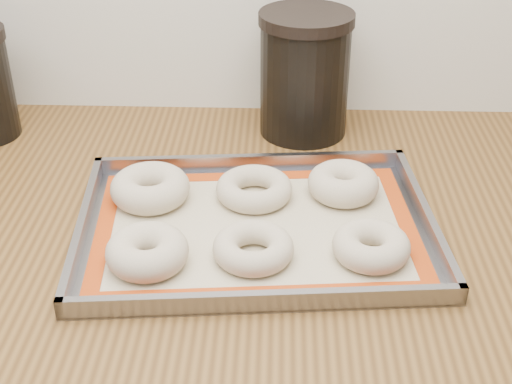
{
  "coord_description": "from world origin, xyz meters",
  "views": [
    {
      "loc": [
        0.25,
        0.84,
        1.43
      ],
      "look_at": [
        0.22,
        1.62,
        0.96
      ],
      "focal_mm": 50.0,
      "sensor_mm": 36.0,
      "label": 1
    }
  ],
  "objects_px": {
    "bagel_front_right": "(371,246)",
    "canister_right": "(305,74)",
    "bagel_back_right": "(343,183)",
    "bagel_back_left": "(150,188)",
    "bagel_front_mid": "(253,248)",
    "baking_tray": "(256,226)",
    "bagel_front_left": "(147,252)",
    "bagel_back_mid": "(254,189)"
  },
  "relations": [
    {
      "from": "bagel_front_right",
      "to": "canister_right",
      "type": "distance_m",
      "value": 0.37
    },
    {
      "from": "bagel_back_right",
      "to": "canister_right",
      "type": "distance_m",
      "value": 0.23
    },
    {
      "from": "canister_right",
      "to": "bagel_back_left",
      "type": "bearing_deg",
      "value": -132.69
    },
    {
      "from": "bagel_front_mid",
      "to": "baking_tray",
      "type": "bearing_deg",
      "value": 89.23
    },
    {
      "from": "bagel_front_right",
      "to": "bagel_front_mid",
      "type": "bearing_deg",
      "value": -177.17
    },
    {
      "from": "baking_tray",
      "to": "bagel_front_left",
      "type": "bearing_deg",
      "value": -146.72
    },
    {
      "from": "bagel_front_mid",
      "to": "canister_right",
      "type": "height_order",
      "value": "canister_right"
    },
    {
      "from": "bagel_front_left",
      "to": "bagel_back_right",
      "type": "xyz_separation_m",
      "value": [
        0.25,
        0.17,
        0.0
      ]
    },
    {
      "from": "canister_right",
      "to": "bagel_front_mid",
      "type": "bearing_deg",
      "value": -100.55
    },
    {
      "from": "bagel_back_left",
      "to": "bagel_back_mid",
      "type": "relative_size",
      "value": 1.03
    },
    {
      "from": "bagel_front_mid",
      "to": "bagel_front_right",
      "type": "relative_size",
      "value": 1.04
    },
    {
      "from": "bagel_back_left",
      "to": "bagel_back_right",
      "type": "xyz_separation_m",
      "value": [
        0.27,
        0.02,
        -0.0
      ]
    },
    {
      "from": "baking_tray",
      "to": "bagel_front_mid",
      "type": "height_order",
      "value": "bagel_front_mid"
    },
    {
      "from": "bagel_back_right",
      "to": "bagel_front_right",
      "type": "bearing_deg",
      "value": -80.46
    },
    {
      "from": "baking_tray",
      "to": "bagel_back_mid",
      "type": "distance_m",
      "value": 0.07
    },
    {
      "from": "bagel_front_left",
      "to": "canister_right",
      "type": "height_order",
      "value": "canister_right"
    },
    {
      "from": "bagel_front_right",
      "to": "bagel_back_right",
      "type": "bearing_deg",
      "value": 99.54
    },
    {
      "from": "bagel_back_left",
      "to": "baking_tray",
      "type": "bearing_deg",
      "value": -23.14
    },
    {
      "from": "bagel_front_right",
      "to": "bagel_back_mid",
      "type": "xyz_separation_m",
      "value": [
        -0.15,
        0.13,
        -0.0
      ]
    },
    {
      "from": "bagel_front_mid",
      "to": "bagel_back_left",
      "type": "xyz_separation_m",
      "value": [
        -0.15,
        0.13,
        0.0
      ]
    },
    {
      "from": "baking_tray",
      "to": "bagel_back_left",
      "type": "xyz_separation_m",
      "value": [
        -0.15,
        0.06,
        0.02
      ]
    },
    {
      "from": "bagel_front_right",
      "to": "bagel_back_right",
      "type": "distance_m",
      "value": 0.15
    },
    {
      "from": "bagel_front_right",
      "to": "bagel_back_mid",
      "type": "relative_size",
      "value": 0.9
    },
    {
      "from": "bagel_front_mid",
      "to": "bagel_back_mid",
      "type": "height_order",
      "value": "same"
    },
    {
      "from": "baking_tray",
      "to": "bagel_back_left",
      "type": "distance_m",
      "value": 0.16
    },
    {
      "from": "bagel_front_right",
      "to": "baking_tray",
      "type": "bearing_deg",
      "value": 157.48
    },
    {
      "from": "baking_tray",
      "to": "bagel_back_mid",
      "type": "relative_size",
      "value": 4.58
    },
    {
      "from": "bagel_front_right",
      "to": "bagel_back_mid",
      "type": "bearing_deg",
      "value": 138.26
    },
    {
      "from": "bagel_back_mid",
      "to": "canister_right",
      "type": "height_order",
      "value": "canister_right"
    },
    {
      "from": "bagel_front_left",
      "to": "bagel_front_mid",
      "type": "relative_size",
      "value": 1.01
    },
    {
      "from": "bagel_front_mid",
      "to": "canister_right",
      "type": "bearing_deg",
      "value": 79.45
    },
    {
      "from": "baking_tray",
      "to": "bagel_back_right",
      "type": "distance_m",
      "value": 0.15
    },
    {
      "from": "bagel_front_mid",
      "to": "bagel_back_right",
      "type": "xyz_separation_m",
      "value": [
        0.12,
        0.15,
        0.0
      ]
    },
    {
      "from": "bagel_back_mid",
      "to": "canister_right",
      "type": "xyz_separation_m",
      "value": [
        0.07,
        0.22,
        0.08
      ]
    },
    {
      "from": "bagel_front_right",
      "to": "bagel_back_mid",
      "type": "distance_m",
      "value": 0.2
    },
    {
      "from": "bagel_front_mid",
      "to": "bagel_front_left",
      "type": "bearing_deg",
      "value": -172.15
    },
    {
      "from": "bagel_back_mid",
      "to": "bagel_front_right",
      "type": "bearing_deg",
      "value": -41.74
    },
    {
      "from": "bagel_back_right",
      "to": "bagel_back_mid",
      "type": "bearing_deg",
      "value": -174.3
    },
    {
      "from": "canister_right",
      "to": "bagel_front_right",
      "type": "bearing_deg",
      "value": -77.91
    },
    {
      "from": "baking_tray",
      "to": "bagel_front_right",
      "type": "height_order",
      "value": "bagel_front_right"
    },
    {
      "from": "bagel_front_mid",
      "to": "bagel_back_left",
      "type": "distance_m",
      "value": 0.2
    },
    {
      "from": "bagel_back_left",
      "to": "bagel_front_mid",
      "type": "bearing_deg",
      "value": -41.34
    }
  ]
}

